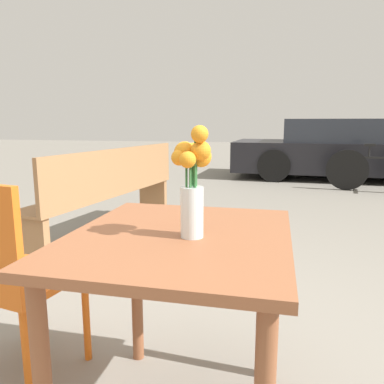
{
  "coord_description": "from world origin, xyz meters",
  "views": [
    {
      "loc": [
        0.3,
        -1.13,
        1.07
      ],
      "look_at": [
        0.05,
        -0.03,
        0.86
      ],
      "focal_mm": 35.0,
      "sensor_mm": 36.0,
      "label": 1
    }
  ],
  "objects_px": {
    "table_front": "(180,268)",
    "flower_vase": "(193,181)",
    "bicycle": "(380,170)",
    "cafe_chair": "(7,271)",
    "parked_car": "(346,150)",
    "bench_near": "(112,189)"
  },
  "relations": [
    {
      "from": "bench_near",
      "to": "table_front",
      "type": "bearing_deg",
      "value": -59.53
    },
    {
      "from": "table_front",
      "to": "bicycle",
      "type": "height_order",
      "value": "bicycle"
    },
    {
      "from": "table_front",
      "to": "bicycle",
      "type": "relative_size",
      "value": 0.52
    },
    {
      "from": "flower_vase",
      "to": "parked_car",
      "type": "distance_m",
      "value": 6.85
    },
    {
      "from": "table_front",
      "to": "flower_vase",
      "type": "xyz_separation_m",
      "value": [
        0.05,
        -0.02,
        0.3
      ]
    },
    {
      "from": "cafe_chair",
      "to": "parked_car",
      "type": "height_order",
      "value": "parked_car"
    },
    {
      "from": "bench_near",
      "to": "parked_car",
      "type": "xyz_separation_m",
      "value": [
        2.75,
        4.66,
        0.08
      ]
    },
    {
      "from": "parked_car",
      "to": "cafe_chair",
      "type": "bearing_deg",
      "value": -109.27
    },
    {
      "from": "bicycle",
      "to": "parked_car",
      "type": "relative_size",
      "value": 0.37
    },
    {
      "from": "cafe_chair",
      "to": "bench_near",
      "type": "xyz_separation_m",
      "value": [
        -0.45,
        1.93,
        -0.02
      ]
    },
    {
      "from": "table_front",
      "to": "flower_vase",
      "type": "distance_m",
      "value": 0.3
    },
    {
      "from": "table_front",
      "to": "parked_car",
      "type": "distance_m",
      "value": 6.83
    },
    {
      "from": "parked_car",
      "to": "bicycle",
      "type": "bearing_deg",
      "value": -79.23
    },
    {
      "from": "flower_vase",
      "to": "cafe_chair",
      "type": "bearing_deg",
      "value": 173.7
    },
    {
      "from": "table_front",
      "to": "cafe_chair",
      "type": "height_order",
      "value": "cafe_chair"
    },
    {
      "from": "table_front",
      "to": "bench_near",
      "type": "bearing_deg",
      "value": 120.47
    },
    {
      "from": "flower_vase",
      "to": "parked_car",
      "type": "bearing_deg",
      "value": 77.11
    },
    {
      "from": "flower_vase",
      "to": "bicycle",
      "type": "bearing_deg",
      "value": 70.87
    },
    {
      "from": "bench_near",
      "to": "parked_car",
      "type": "distance_m",
      "value": 5.41
    },
    {
      "from": "bicycle",
      "to": "parked_car",
      "type": "bearing_deg",
      "value": 100.77
    },
    {
      "from": "bench_near",
      "to": "bicycle",
      "type": "xyz_separation_m",
      "value": [
        3.03,
        3.19,
        -0.14
      ]
    },
    {
      "from": "bench_near",
      "to": "bicycle",
      "type": "distance_m",
      "value": 4.4
    }
  ]
}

